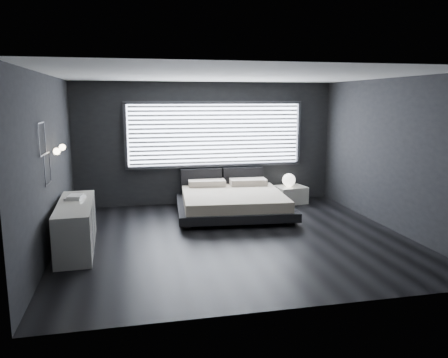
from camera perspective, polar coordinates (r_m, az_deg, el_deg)
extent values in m
plane|color=black|center=(7.80, 1.33, -7.62)|extent=(6.00, 6.00, 0.00)
plane|color=silver|center=(7.43, 1.43, 13.38)|extent=(6.00, 6.00, 0.00)
cube|color=black|center=(10.16, -2.28, 4.67)|extent=(6.00, 0.04, 2.80)
cube|color=black|center=(4.90, 8.96, -1.67)|extent=(6.00, 0.04, 2.80)
cube|color=black|center=(7.39, -21.88, 1.77)|extent=(0.04, 5.50, 2.80)
cube|color=black|center=(8.69, 21.01, 3.01)|extent=(0.04, 5.50, 2.80)
cube|color=white|center=(10.16, -1.15, 5.86)|extent=(4.00, 0.02, 1.38)
cube|color=#47474C|center=(9.94, -12.78, 5.51)|extent=(0.06, 0.08, 1.48)
cube|color=#47474C|center=(10.71, 9.71, 5.95)|extent=(0.06, 0.08, 1.48)
cube|color=#47474C|center=(10.10, -1.13, 9.98)|extent=(4.14, 0.08, 0.06)
cube|color=#47474C|center=(10.22, -1.10, 1.76)|extent=(4.14, 0.08, 0.06)
cube|color=silver|center=(10.10, -1.08, 5.83)|extent=(3.94, 0.03, 1.32)
cube|color=black|center=(10.15, -3.01, -0.09)|extent=(0.96, 0.16, 0.52)
cube|color=black|center=(10.35, 2.47, 0.13)|extent=(0.96, 0.16, 0.52)
cylinder|color=silver|center=(7.40, -21.54, 3.37)|extent=(0.10, 0.02, 0.02)
sphere|color=#FFE5B7|center=(7.39, -21.00, 3.39)|extent=(0.11, 0.11, 0.11)
cylinder|color=silver|center=(7.99, -20.87, 3.88)|extent=(0.10, 0.02, 0.02)
sphere|color=#FFE5B7|center=(7.98, -20.37, 3.90)|extent=(0.11, 0.11, 0.11)
cube|color=#47474C|center=(6.78, -22.82, 6.78)|extent=(0.01, 0.46, 0.02)
cube|color=#47474C|center=(6.82, -22.55, 2.93)|extent=(0.01, 0.46, 0.02)
cube|color=#47474C|center=(7.02, -22.35, 5.02)|extent=(0.01, 0.02, 0.46)
cube|color=#47474C|center=(6.57, -23.03, 4.66)|extent=(0.01, 0.02, 0.46)
cube|color=#47474C|center=(7.06, -22.19, 3.10)|extent=(0.01, 0.46, 0.02)
cube|color=#47474C|center=(7.13, -21.94, -0.56)|extent=(0.01, 0.46, 0.02)
cube|color=#47474C|center=(7.32, -21.77, 1.54)|extent=(0.01, 0.02, 0.46)
cube|color=#47474C|center=(6.87, -22.38, 0.96)|extent=(0.01, 0.02, 0.46)
cube|color=black|center=(8.35, -4.80, -6.13)|extent=(0.14, 0.14, 0.08)
cube|color=black|center=(8.67, 8.68, -5.59)|extent=(0.14, 0.14, 0.08)
cube|color=black|center=(10.09, -5.28, -3.23)|extent=(0.14, 0.14, 0.08)
cube|color=black|center=(10.36, 5.93, -2.89)|extent=(0.14, 0.14, 0.08)
cube|color=black|center=(9.28, 1.16, -3.59)|extent=(2.51, 2.41, 0.17)
cube|color=#C1B399|center=(9.24, 1.16, -2.45)|extent=(2.24, 2.24, 0.21)
cube|color=beige|center=(9.95, -2.26, -0.49)|extent=(0.86, 0.51, 0.14)
cube|color=beige|center=(10.08, 3.15, -0.36)|extent=(0.86, 0.51, 0.14)
cube|color=silver|center=(10.41, 8.66, -2.02)|extent=(0.74, 0.64, 0.39)
sphere|color=white|center=(10.34, 8.46, -0.13)|extent=(0.30, 0.30, 0.30)
cube|color=silver|center=(7.52, -18.75, -5.82)|extent=(0.61, 1.94, 0.77)
cube|color=#47474C|center=(7.50, -16.66, -5.74)|extent=(0.08, 1.90, 0.75)
cube|color=silver|center=(7.70, -18.88, -2.34)|extent=(0.33, 0.39, 0.04)
cube|color=silver|center=(7.67, -18.83, -2.11)|extent=(0.26, 0.33, 0.03)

